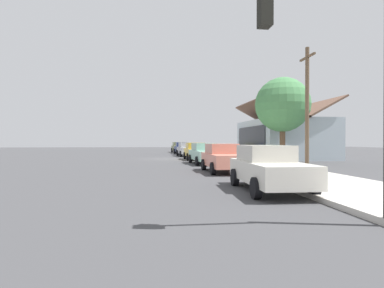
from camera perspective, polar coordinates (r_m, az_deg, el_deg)
name	(u,v)px	position (r m, az deg, el deg)	size (l,w,h in m)	color
ground_plane	(166,159)	(30.25, -4.81, -2.77)	(120.00, 120.00, 0.00)	#424244
sidewalk_curb	(222,158)	(30.97, 5.61, -2.54)	(60.00, 4.20, 0.16)	beige
car_olive	(179,147)	(47.90, -2.43, -0.57)	(4.93, 2.28, 1.59)	olive
car_navy	(182,148)	(41.69, -1.81, -0.74)	(4.51, 2.09, 1.59)	navy
car_silver	(187,149)	(35.68, -0.96, -0.95)	(4.64, 2.18, 1.59)	silver
car_mustard	(196,151)	(29.12, 0.67, -1.29)	(4.61, 2.01, 1.59)	gold
car_seafoam	(205,153)	(23.58, 2.34, -1.71)	(4.83, 2.15, 1.59)	#9ED1BC
car_coral	(223,158)	(17.51, 5.70, -2.50)	(4.43, 2.02, 1.59)	#EA8C75
car_ivory	(268,167)	(11.19, 13.83, -4.22)	(4.62, 2.11, 1.59)	silver
storefront_building	(283,138)	(33.02, 16.45, 1.08)	(11.01, 7.14, 5.80)	#ADBCC6
shade_tree	(283,105)	(25.65, 16.36, 6.92)	(4.31, 4.31, 6.78)	brown
traffic_light_main	(339,54)	(7.07, 25.47, 14.82)	(0.37, 2.79, 5.20)	#383833
utility_pole_wooden	(307,106)	(20.39, 20.47, 6.66)	(1.80, 0.24, 7.50)	brown
fire_hydrant_red	(231,159)	(21.74, 7.26, -2.75)	(0.22, 0.22, 0.71)	red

